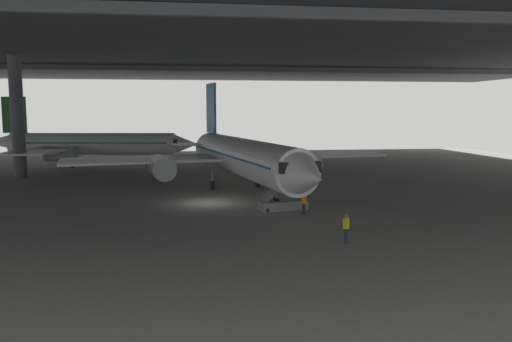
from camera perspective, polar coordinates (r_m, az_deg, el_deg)
ground_plane at (r=42.25m, az=-5.56°, el=-3.61°), size 110.00×110.00×0.00m
hangar_structure at (r=55.71m, az=-6.26°, el=13.81°), size 121.00×99.00×15.07m
airplane_main at (r=47.60m, az=-1.70°, el=1.63°), size 33.14×33.85×10.76m
boarding_stairs at (r=39.26m, az=3.11°, el=-3.32°), size 4.25×2.19×4.51m
crew_worker_near_nose at (r=29.71m, az=10.15°, el=-6.18°), size 0.43×0.40×1.73m
crew_worker_by_stairs at (r=37.36m, az=5.41°, el=-3.52°), size 0.47×0.39×1.64m
airplane_distant at (r=73.04m, az=-18.38°, el=2.91°), size 29.52×28.74×9.55m
traffic_cone_orange at (r=33.98m, az=9.92°, el=-5.74°), size 0.36×0.36×0.60m
baggage_tug at (r=55.56m, az=1.07°, el=-0.53°), size 1.66×2.40×0.90m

